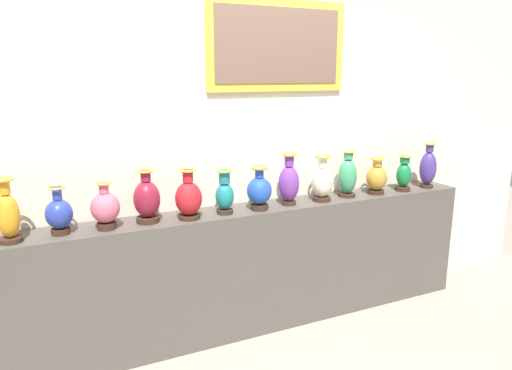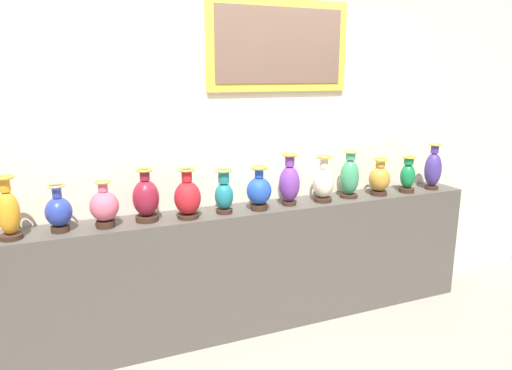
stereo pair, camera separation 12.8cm
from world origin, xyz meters
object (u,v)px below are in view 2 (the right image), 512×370
Objects in this scene: vase_teal at (224,194)px; vase_ochre at (379,179)px; vase_crimson at (188,197)px; vase_jade at (350,177)px; vase_indigo at (433,169)px; vase_rose at (104,207)px; vase_sapphire at (259,190)px; vase_cobalt at (59,212)px; vase_amber at (8,212)px; vase_violet at (289,182)px; vase_ivory at (323,182)px; vase_burgundy at (146,199)px; vase_emerald at (408,176)px.

vase_teal is 1.36m from vase_ochre.
vase_crimson reaches higher than vase_teal.
vase_indigo is (0.82, -0.04, 0.01)m from vase_jade.
vase_rose is 1.91m from vase_jade.
vase_teal is at bearing 176.40° from vase_sapphire.
vase_cobalt is at bearing 178.97° from vase_teal.
vase_indigo reaches higher than vase_amber.
vase_amber is at bearing -179.24° from vase_violet.
vase_indigo is at bearing -0.07° from vase_crimson.
vase_ivory is 1.09m from vase_indigo.
vase_sapphire is at bearing -173.68° from vase_violet.
vase_teal is at bearing -0.06° from vase_rose.
vase_indigo reaches higher than vase_teal.
vase_ochre is (1.90, -0.03, -0.02)m from vase_burgundy.
vase_rose is 0.94× the size of vase_sapphire.
vase_indigo is at bearing -1.06° from vase_burgundy.
vase_cobalt is 0.77× the size of vase_indigo.
vase_crimson is 0.87× the size of vase_violet.
vase_emerald is (1.37, -0.00, -0.01)m from vase_sapphire.
vase_rose is 0.85× the size of vase_burgundy.
vase_indigo reaches higher than vase_ochre.
vase_burgundy is 0.96× the size of vase_jade.
vase_emerald is at bearing -0.01° from vase_sapphire.
vase_amber is 2.20m from vase_ivory.
vase_cobalt is 0.84× the size of vase_burgundy.
vase_emerald is (1.10, -0.03, -0.04)m from vase_violet.
vase_jade is at bearing -0.12° from vase_burgundy.
vase_sapphire is 0.90× the size of vase_ivory.
vase_rose is (0.28, -0.02, 0.01)m from vase_cobalt.
vase_jade is (0.81, 0.04, 0.02)m from vase_sapphire.
vase_violet is 1.01× the size of vase_indigo.
vase_emerald is 0.77× the size of vase_indigo.
vase_jade is at bearing 0.94° from vase_amber.
vase_cobalt is at bearing 6.67° from vase_amber.
vase_crimson is 1.07× the size of vase_sapphire.
vase_burgundy is at bearing 178.74° from vase_emerald.
vase_rose is at bearing 179.58° from vase_emerald.
vase_rose is at bearing -179.20° from vase_jade.
vase_crimson is at bearing -2.19° from vase_cobalt.
vase_cobalt is (0.28, 0.03, -0.04)m from vase_amber.
vase_teal is (1.10, -0.02, 0.01)m from vase_cobalt.
vase_burgundy is at bearing 176.66° from vase_sapphire.
vase_jade is at bearing 175.39° from vase_emerald.
vase_indigo reaches higher than vase_ivory.
vase_crimson reaches higher than vase_cobalt.
vase_sapphire is at bearing -3.60° from vase_teal.
vase_burgundy is (0.55, 0.01, 0.03)m from vase_cobalt.
vase_burgundy reaches higher than vase_sapphire.
vase_indigo is at bearing -2.91° from vase_jade.
vase_indigo is at bearing 0.53° from vase_emerald.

